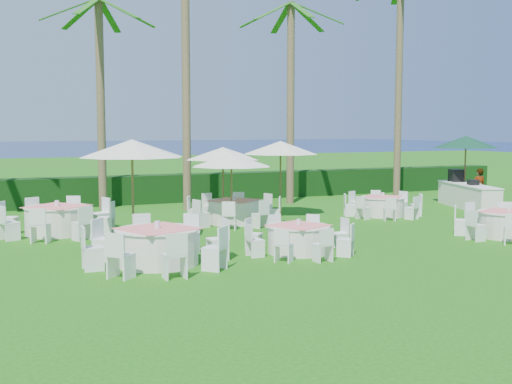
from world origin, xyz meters
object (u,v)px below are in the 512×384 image
Objects in this scene: umbrella_b at (231,160)px; staff_person at (479,188)px; umbrella_a at (132,148)px; buffet_table at (468,195)px; banquet_table_c at (508,224)px; banquet_table_b at (298,238)px; umbrella_d at (281,148)px; banquet_table_f at (383,206)px; banquet_table_a at (158,245)px; banquet_table_e at (234,211)px; umbrella_green at (466,142)px; banquet_table_d at (57,219)px; umbrella_c at (223,153)px.

umbrella_b is 11.17m from staff_person.
buffet_table is (14.03, 2.12, -2.10)m from umbrella_a.
banquet_table_c is at bearing -37.87° from umbrella_b.
banquet_table_c is at bearing -123.05° from buffet_table.
umbrella_d is (2.63, 6.36, 2.12)m from banquet_table_b.
banquet_table_c reaches higher than banquet_table_f.
banquet_table_a is at bearing -93.74° from umbrella_a.
banquet_table_b is 0.66× the size of buffet_table.
umbrella_a reaches higher than banquet_table_b.
umbrella_a is at bearing -151.63° from banquet_table_e.
banquet_table_a is at bearing 179.05° from banquet_table_b.
umbrella_green is at bearing -88.19° from staff_person.
banquet_table_e is at bearing 85.30° from banquet_table_b.
banquet_table_d is 3.57m from umbrella_a.
umbrella_b reaches higher than banquet_table_e.
umbrella_green is at bearing 3.00° from banquet_table_d.
umbrella_c is (5.78, 1.11, 1.86)m from banquet_table_d.
umbrella_d is at bearing 157.54° from banquet_table_f.
banquet_table_d is 15.81m from buffet_table.
banquet_table_c is at bearing -43.09° from banquet_table_e.
umbrella_d is 0.96× the size of umbrella_green.
banquet_table_e is (4.13, 5.41, -0.04)m from banquet_table_a.
banquet_table_e is 5.66m from banquet_table_f.
banquet_table_b is 12.42m from staff_person.
banquet_table_a is 6.26m from umbrella_b.
umbrella_c reaches higher than banquet_table_a.
banquet_table_c is 0.98× the size of banquet_table_e.
umbrella_a is at bearing -168.21° from umbrella_green.
umbrella_green is at bearing 8.45° from umbrella_b.
umbrella_c is at bearing 131.26° from banquet_table_c.
umbrella_b reaches higher than banquet_table_b.
banquet_table_f is at bearing 14.60° from staff_person.
umbrella_green is (16.50, 0.87, 2.18)m from banquet_table_d.
banquet_table_b is 7.65m from banquet_table_d.
banquet_table_d is at bearing 8.04° from staff_person.
banquet_table_e is 1.15× the size of umbrella_c.
umbrella_d reaches higher than staff_person.
umbrella_b is at bearing -171.55° from umbrella_green.
buffet_table is (10.48, 0.71, -1.64)m from umbrella_b.
banquet_table_e is at bearing 62.23° from umbrella_b.
umbrella_b is (-6.65, 5.17, 1.76)m from banquet_table_c.
staff_person reaches higher than banquet_table_b.
umbrella_c reaches higher than buffet_table.
staff_person is (14.82, 5.43, 0.34)m from banquet_table_a.
banquet_table_f is (-0.65, 5.34, -0.03)m from banquet_table_c.
umbrella_b is (0.08, 4.76, 1.79)m from banquet_table_b.
umbrella_b is at bearing -103.25° from umbrella_c.
umbrella_a reaches higher than umbrella_d.
banquet_table_b is at bearing -90.95° from umbrella_b.
staff_person reaches higher than banquet_table_f.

